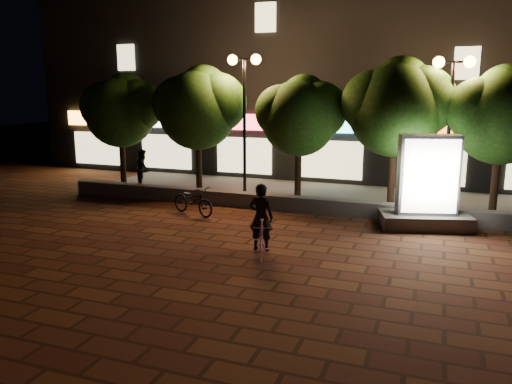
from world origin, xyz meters
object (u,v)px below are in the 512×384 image
at_px(ad_kiosk, 427,191).
at_px(scooter_parked, 193,200).
at_px(rider, 261,217).
at_px(pedestrian, 143,168).
at_px(scooter_pink, 262,239).
at_px(tree_far_right, 504,112).
at_px(tree_left, 199,105).
at_px(street_lamp_left, 244,90).
at_px(tree_far_left, 122,108).
at_px(tree_mid, 301,113).
at_px(tree_right, 398,104).
at_px(street_lamp_right, 452,94).

distance_m(ad_kiosk, scooter_parked, 7.30).
xyz_separation_m(rider, pedestrian, (-7.27, 5.90, -0.02)).
bearing_deg(pedestrian, scooter_pink, -156.01).
distance_m(tree_far_right, scooter_pink, 8.99).
distance_m(ad_kiosk, rider, 5.33).
height_order(tree_far_right, scooter_parked, tree_far_right).
relative_size(tree_left, street_lamp_left, 0.94).
bearing_deg(tree_far_left, tree_far_right, 0.00).
bearing_deg(tree_far_right, tree_mid, -180.00).
bearing_deg(tree_left, tree_far_left, -180.00).
bearing_deg(scooter_pink, tree_mid, 78.60).
xyz_separation_m(scooter_pink, pedestrian, (-7.46, 6.39, 0.41)).
height_order(tree_left, street_lamp_left, street_lamp_left).
bearing_deg(street_lamp_left, scooter_parked, -104.02).
xyz_separation_m(tree_mid, pedestrian, (-6.71, 0.14, -2.36)).
bearing_deg(scooter_pink, rider, 93.03).
relative_size(tree_right, scooter_pink, 3.42).
xyz_separation_m(street_lamp_right, scooter_parked, (-7.71, -2.84, -3.41)).
xyz_separation_m(tree_mid, tree_right, (3.31, 0.00, 0.35)).
distance_m(ad_kiosk, pedestrian, 11.39).
bearing_deg(street_lamp_right, tree_left, 178.32).
bearing_deg(tree_far_right, scooter_pink, -132.60).
bearing_deg(scooter_parked, tree_right, -41.80).
bearing_deg(scooter_pink, tree_far_left, 124.58).
relative_size(tree_far_left, pedestrian, 2.99).
relative_size(tree_mid, scooter_pink, 3.04).
distance_m(tree_mid, ad_kiosk, 5.36).
bearing_deg(street_lamp_right, rider, -128.56).
relative_size(tree_mid, street_lamp_right, 0.90).
bearing_deg(ad_kiosk, rider, -136.88).
distance_m(tree_left, street_lamp_left, 2.05).
relative_size(street_lamp_right, scooter_pink, 3.36).
bearing_deg(scooter_parked, tree_far_right, -50.38).
height_order(street_lamp_left, street_lamp_right, street_lamp_left).
xyz_separation_m(tree_mid, tree_far_right, (6.50, 0.00, 0.15)).
distance_m(tree_mid, scooter_parked, 4.97).
height_order(ad_kiosk, pedestrian, ad_kiosk).
bearing_deg(scooter_parked, street_lamp_right, -48.67).
bearing_deg(scooter_parked, ad_kiosk, -61.18).
relative_size(street_lamp_right, scooter_parked, 2.72).
bearing_deg(scooter_parked, scooter_pink, -110.80).
relative_size(tree_far_left, tree_left, 0.95).
xyz_separation_m(tree_far_right, scooter_pink, (-5.75, -6.25, -2.92)).
xyz_separation_m(ad_kiosk, pedestrian, (-11.16, 2.26, -0.27)).
distance_m(tree_far_left, ad_kiosk, 12.33).
distance_m(street_lamp_right, pedestrian, 12.06).
xyz_separation_m(tree_far_left, rider, (8.06, -5.77, -2.42)).
relative_size(rider, scooter_parked, 0.95).
xyz_separation_m(tree_far_right, scooter_parked, (-9.26, -3.10, -2.89)).
bearing_deg(tree_far_left, ad_kiosk, -10.09).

